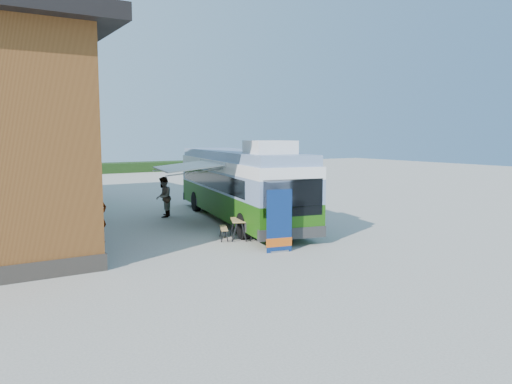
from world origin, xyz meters
TOP-DOWN VIEW (x-y plane):
  - ground at (0.00, 0.00)m, footprint 100.00×100.00m
  - hedge at (8.00, 38.00)m, footprint 40.00×3.00m
  - bus at (1.01, 5.32)m, footprint 4.84×12.30m
  - awning at (-1.17, 5.70)m, footprint 3.15×4.33m
  - banner at (-0.94, -0.78)m, footprint 0.91×0.30m
  - picnic_table at (-1.06, 1.79)m, footprint 1.68×1.61m
  - person_a at (-5.70, 3.90)m, footprint 0.83×0.68m
  - person_b at (-1.56, 8.07)m, footprint 1.12×1.19m
  - slurry_tanker at (-5.70, 13.40)m, footprint 3.24×6.80m

SIDE VIEW (x-z plane):
  - ground at x=0.00m, z-range 0.00..0.00m
  - hedge at x=8.00m, z-range 0.00..1.00m
  - picnic_table at x=-1.06m, z-range 0.19..0.94m
  - banner at x=-0.94m, z-range -0.19..1.92m
  - person_b at x=-1.56m, z-range 0.00..1.94m
  - person_a at x=-5.70m, z-range 0.00..1.96m
  - slurry_tanker at x=-5.70m, z-range 0.20..2.77m
  - bus at x=1.01m, z-range -0.08..3.62m
  - awning at x=-1.17m, z-range 2.45..2.95m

